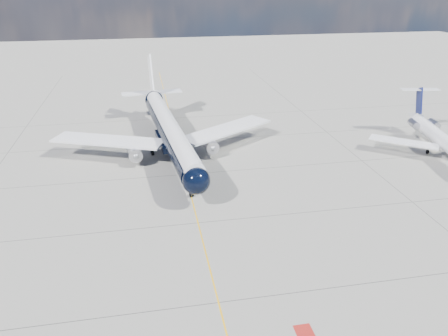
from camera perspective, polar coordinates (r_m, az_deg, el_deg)
The scene contains 5 objects.
ground at distance 73.74m, azimuth -5.46°, elevation 0.76°, with size 320.00×320.00×0.00m, color gray.
taxiway_centerline at distance 69.18m, azimuth -5.05°, elevation -0.83°, with size 0.16×160.00×0.01m, color #FFB50D.
red_marking at distance 41.83m, azimuth 10.39°, elevation -20.19°, with size 1.60×1.60×0.01m, color maroon.
main_airliner at distance 76.59m, azimuth -7.19°, elevation 5.06°, with size 39.67×48.49×14.01m.
regional_jet at distance 85.38m, azimuth 26.22°, elevation 3.73°, with size 23.63×27.49×9.35m.
Camera 1 is at (-5.62, -37.62, 28.86)m, focal length 35.00 mm.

